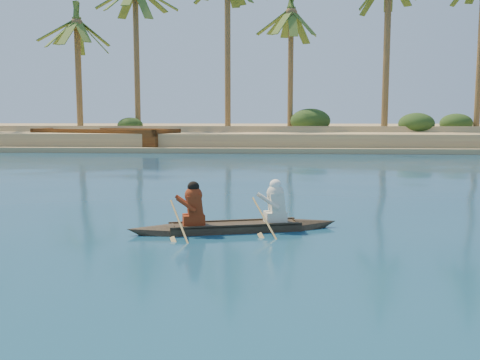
# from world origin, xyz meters

# --- Properties ---
(ground) EXTENTS (160.00, 160.00, 0.00)m
(ground) POSITION_xyz_m (0.00, 0.00, 0.00)
(ground) COLOR navy
(ground) RESTS_ON ground
(sandy_embankment) EXTENTS (150.00, 51.00, 1.50)m
(sandy_embankment) POSITION_xyz_m (0.00, 46.89, 0.53)
(sandy_embankment) COLOR tan
(sandy_embankment) RESTS_ON ground
(palm_grove) EXTENTS (110.00, 14.00, 16.00)m
(palm_grove) POSITION_xyz_m (0.00, 35.00, 8.00)
(palm_grove) COLOR #395B20
(palm_grove) RESTS_ON ground
(shrub_cluster) EXTENTS (100.00, 6.00, 2.40)m
(shrub_cluster) POSITION_xyz_m (0.00, 31.50, 1.20)
(shrub_cluster) COLOR #243714
(shrub_cluster) RESTS_ON ground
(canoe) EXTENTS (4.83, 1.83, 1.33)m
(canoe) POSITION_xyz_m (0.57, -2.62, 0.26)
(canoe) COLOR #3E3222
(canoe) RESTS_ON ground
(barge_mid) EXTENTS (11.85, 7.15, 1.87)m
(barge_mid) POSITION_xyz_m (-11.53, 26.23, 0.66)
(barge_mid) COLOR brown
(barge_mid) RESTS_ON ground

